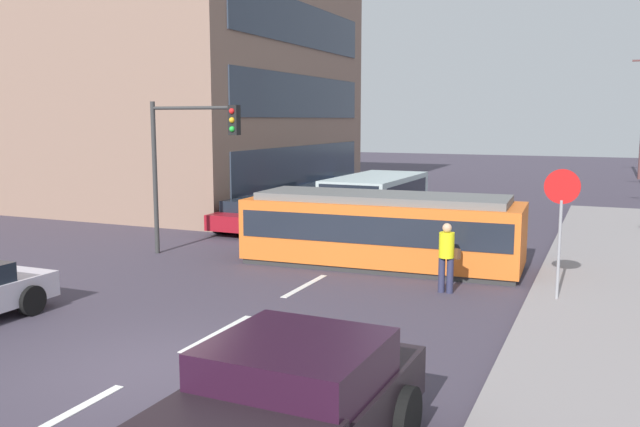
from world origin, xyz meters
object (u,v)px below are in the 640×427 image
object	(u,v)px
pedestrian_crossing	(447,254)
stop_sign	(561,207)
parked_sedan_mid	(258,213)
pickup_truck_parked	(275,420)
city_bus	(376,197)
traffic_light_mast	(188,147)
parked_sedan_furthest	(357,185)
parked_sedan_far	(323,197)
streetcar_tram	(382,228)

from	to	relation	value
pedestrian_crossing	stop_sign	world-z (taller)	stop_sign
pedestrian_crossing	parked_sedan_mid	size ratio (longest dim) A/B	0.37
pedestrian_crossing	pickup_truck_parked	distance (m)	9.12
city_bus	stop_sign	xyz separation A→B (m)	(7.34, -9.11, 1.10)
pedestrian_crossing	pickup_truck_parked	bearing A→B (deg)	-88.84
city_bus	traffic_light_mast	bearing A→B (deg)	-111.44
pedestrian_crossing	traffic_light_mast	size ratio (longest dim) A/B	0.36
city_bus	stop_sign	bearing A→B (deg)	-51.14
traffic_light_mast	pedestrian_crossing	bearing A→B (deg)	-7.88
parked_sedan_mid	stop_sign	size ratio (longest dim) A/B	1.58
parked_sedan_furthest	parked_sedan_far	bearing A→B (deg)	-84.85
streetcar_tram	parked_sedan_mid	world-z (taller)	streetcar_tram
parked_sedan_far	parked_sedan_furthest	xyz separation A→B (m)	(-0.52, 5.75, -0.00)
streetcar_tram	stop_sign	distance (m)	5.48
stop_sign	streetcar_tram	bearing A→B (deg)	154.73
pickup_truck_parked	parked_sedan_far	xyz separation A→B (m)	(-8.49, 20.98, -0.18)
city_bus	parked_sedan_far	world-z (taller)	city_bus
parked_sedan_mid	parked_sedan_far	xyz separation A→B (m)	(0.18, 5.66, -0.00)
traffic_light_mast	streetcar_tram	bearing A→B (deg)	11.45
city_bus	stop_sign	distance (m)	11.75
stop_sign	parked_sedan_mid	bearing A→B (deg)	150.35
pedestrian_crossing	parked_sedan_mid	xyz separation A→B (m)	(-8.49, 6.20, -0.32)
pedestrian_crossing	parked_sedan_mid	bearing A→B (deg)	143.85
pickup_truck_parked	parked_sedan_furthest	world-z (taller)	pickup_truck_parked
parked_sedan_furthest	stop_sign	xyz separation A→B (m)	(11.31, -17.65, 1.57)
pedestrian_crossing	pickup_truck_parked	size ratio (longest dim) A/B	0.33
pedestrian_crossing	stop_sign	bearing A→B (deg)	-1.15
stop_sign	traffic_light_mast	xyz separation A→B (m)	(-10.46, 1.15, 1.07)
pedestrian_crossing	parked_sedan_far	size ratio (longest dim) A/B	0.41
pickup_truck_parked	parked_sedan_far	distance (m)	22.63
pedestrian_crossing	parked_sedan_far	xyz separation A→B (m)	(-8.30, 11.86, -0.32)
parked_sedan_far	pedestrian_crossing	bearing A→B (deg)	-55.00
parked_sedan_mid	stop_sign	xyz separation A→B (m)	(10.98, -6.25, 1.57)
parked_sedan_furthest	traffic_light_mast	distance (m)	16.73
parked_sedan_furthest	traffic_light_mast	world-z (taller)	traffic_light_mast
parked_sedan_mid	city_bus	bearing A→B (deg)	38.09
streetcar_tram	parked_sedan_mid	distance (m)	7.31
pedestrian_crossing	streetcar_tram	bearing A→B (deg)	136.46
parked_sedan_mid	pickup_truck_parked	bearing A→B (deg)	-60.49
city_bus	stop_sign	size ratio (longest dim) A/B	2.05
parked_sedan_far	city_bus	bearing A→B (deg)	-39.01
stop_sign	traffic_light_mast	size ratio (longest dim) A/B	0.62
parked_sedan_furthest	traffic_light_mast	xyz separation A→B (m)	(0.85, -16.50, 2.64)
pickup_truck_parked	traffic_light_mast	xyz separation A→B (m)	(-8.15, 10.22, 2.47)
pickup_truck_parked	parked_sedan_furthest	distance (m)	28.20
city_bus	pickup_truck_parked	size ratio (longest dim) A/B	1.17
stop_sign	traffic_light_mast	bearing A→B (deg)	173.71
pedestrian_crossing	parked_sedan_far	distance (m)	14.48
parked_sedan_far	parked_sedan_furthest	bearing A→B (deg)	95.15
parked_sedan_mid	traffic_light_mast	distance (m)	5.77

